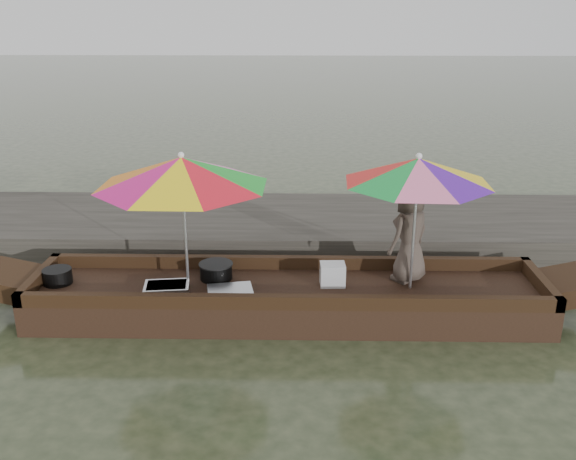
{
  "coord_description": "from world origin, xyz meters",
  "views": [
    {
      "loc": [
        0.14,
        -6.65,
        3.38
      ],
      "look_at": [
        0.0,
        0.1,
        1.0
      ],
      "focal_mm": 40.0,
      "sensor_mm": 36.0,
      "label": 1
    }
  ],
  "objects_px": {
    "umbrella_bow": "(185,222)",
    "tray_crayfish": "(167,288)",
    "boat_hull": "(288,301)",
    "umbrella_stern": "(414,223)",
    "tray_scallop": "(230,291)",
    "vendor": "(410,234)",
    "charcoal_grill": "(216,272)",
    "supply_bag": "(333,274)",
    "cooking_pot": "(57,276)"
  },
  "relations": [
    {
      "from": "vendor",
      "to": "umbrella_stern",
      "type": "height_order",
      "value": "umbrella_stern"
    },
    {
      "from": "boat_hull",
      "to": "tray_crayfish",
      "type": "bearing_deg",
      "value": -173.05
    },
    {
      "from": "tray_crayfish",
      "to": "supply_bag",
      "type": "relative_size",
      "value": 1.75
    },
    {
      "from": "cooking_pot",
      "to": "supply_bag",
      "type": "height_order",
      "value": "supply_bag"
    },
    {
      "from": "umbrella_bow",
      "to": "umbrella_stern",
      "type": "relative_size",
      "value": 1.18
    },
    {
      "from": "cooking_pot",
      "to": "supply_bag",
      "type": "xyz_separation_m",
      "value": [
        3.15,
        0.02,
        0.04
      ]
    },
    {
      "from": "charcoal_grill",
      "to": "supply_bag",
      "type": "height_order",
      "value": "supply_bag"
    },
    {
      "from": "tray_crayfish",
      "to": "umbrella_stern",
      "type": "distance_m",
      "value": 2.83
    },
    {
      "from": "boat_hull",
      "to": "supply_bag",
      "type": "relative_size",
      "value": 20.69
    },
    {
      "from": "boat_hull",
      "to": "supply_bag",
      "type": "distance_m",
      "value": 0.6
    },
    {
      "from": "tray_crayfish",
      "to": "vendor",
      "type": "relative_size",
      "value": 0.43
    },
    {
      "from": "charcoal_grill",
      "to": "umbrella_stern",
      "type": "bearing_deg",
      "value": -5.57
    },
    {
      "from": "umbrella_stern",
      "to": "tray_crayfish",
      "type": "bearing_deg",
      "value": -176.56
    },
    {
      "from": "supply_bag",
      "to": "vendor",
      "type": "relative_size",
      "value": 0.24
    },
    {
      "from": "tray_crayfish",
      "to": "tray_scallop",
      "type": "distance_m",
      "value": 0.71
    },
    {
      "from": "tray_crayfish",
      "to": "vendor",
      "type": "xyz_separation_m",
      "value": [
        2.73,
        0.39,
        0.53
      ]
    },
    {
      "from": "boat_hull",
      "to": "vendor",
      "type": "height_order",
      "value": "vendor"
    },
    {
      "from": "tray_crayfish",
      "to": "umbrella_bow",
      "type": "xyz_separation_m",
      "value": [
        0.21,
        0.16,
        0.73
      ]
    },
    {
      "from": "tray_scallop",
      "to": "supply_bag",
      "type": "bearing_deg",
      "value": 12.57
    },
    {
      "from": "vendor",
      "to": "boat_hull",
      "type": "bearing_deg",
      "value": -31.77
    },
    {
      "from": "boat_hull",
      "to": "umbrella_stern",
      "type": "xyz_separation_m",
      "value": [
        1.38,
        0.0,
        0.95
      ]
    },
    {
      "from": "charcoal_grill",
      "to": "supply_bag",
      "type": "xyz_separation_m",
      "value": [
        1.35,
        -0.15,
        0.04
      ]
    },
    {
      "from": "tray_scallop",
      "to": "vendor",
      "type": "xyz_separation_m",
      "value": [
        2.02,
        0.41,
        0.54
      ]
    },
    {
      "from": "tray_scallop",
      "to": "umbrella_stern",
      "type": "xyz_separation_m",
      "value": [
        2.02,
        0.19,
        0.74
      ]
    },
    {
      "from": "tray_scallop",
      "to": "charcoal_grill",
      "type": "xyz_separation_m",
      "value": [
        -0.2,
        0.41,
        0.06
      ]
    },
    {
      "from": "supply_bag",
      "to": "umbrella_bow",
      "type": "relative_size",
      "value": 0.15
    },
    {
      "from": "cooking_pot",
      "to": "umbrella_stern",
      "type": "height_order",
      "value": "umbrella_stern"
    },
    {
      "from": "vendor",
      "to": "umbrella_stern",
      "type": "bearing_deg",
      "value": 48.78
    },
    {
      "from": "tray_scallop",
      "to": "charcoal_grill",
      "type": "bearing_deg",
      "value": 116.65
    },
    {
      "from": "cooking_pot",
      "to": "vendor",
      "type": "xyz_separation_m",
      "value": [
        4.03,
        0.17,
        0.49
      ]
    },
    {
      "from": "tray_crayfish",
      "to": "supply_bag",
      "type": "xyz_separation_m",
      "value": [
        1.85,
        0.23,
        0.09
      ]
    },
    {
      "from": "supply_bag",
      "to": "tray_crayfish",
      "type": "bearing_deg",
      "value": -172.94
    },
    {
      "from": "charcoal_grill",
      "to": "supply_bag",
      "type": "distance_m",
      "value": 1.36
    },
    {
      "from": "boat_hull",
      "to": "charcoal_grill",
      "type": "bearing_deg",
      "value": 165.55
    },
    {
      "from": "tray_crayfish",
      "to": "vendor",
      "type": "height_order",
      "value": "vendor"
    },
    {
      "from": "umbrella_bow",
      "to": "boat_hull",
      "type": "bearing_deg",
      "value": 0.0
    },
    {
      "from": "vendor",
      "to": "tray_crayfish",
      "type": "bearing_deg",
      "value": -32.84
    },
    {
      "from": "cooking_pot",
      "to": "charcoal_grill",
      "type": "distance_m",
      "value": 1.81
    },
    {
      "from": "umbrella_stern",
      "to": "supply_bag",
      "type": "bearing_deg",
      "value": 175.72
    },
    {
      "from": "tray_crayfish",
      "to": "tray_scallop",
      "type": "xyz_separation_m",
      "value": [
        0.71,
        -0.03,
        -0.01
      ]
    },
    {
      "from": "charcoal_grill",
      "to": "umbrella_bow",
      "type": "distance_m",
      "value": 0.78
    },
    {
      "from": "supply_bag",
      "to": "boat_hull",
      "type": "bearing_deg",
      "value": -172.65
    },
    {
      "from": "supply_bag",
      "to": "umbrella_bow",
      "type": "distance_m",
      "value": 1.77
    },
    {
      "from": "supply_bag",
      "to": "umbrella_stern",
      "type": "bearing_deg",
      "value": -4.28
    },
    {
      "from": "supply_bag",
      "to": "charcoal_grill",
      "type": "bearing_deg",
      "value": 173.6
    },
    {
      "from": "umbrella_stern",
      "to": "charcoal_grill",
      "type": "bearing_deg",
      "value": 174.43
    },
    {
      "from": "boat_hull",
      "to": "umbrella_bow",
      "type": "relative_size",
      "value": 3.02
    },
    {
      "from": "tray_crayfish",
      "to": "umbrella_stern",
      "type": "relative_size",
      "value": 0.3
    },
    {
      "from": "cooking_pot",
      "to": "charcoal_grill",
      "type": "relative_size",
      "value": 0.87
    },
    {
      "from": "umbrella_bow",
      "to": "tray_crayfish",
      "type": "bearing_deg",
      "value": -142.28
    }
  ]
}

